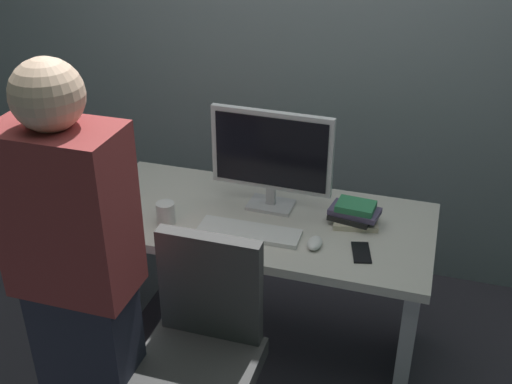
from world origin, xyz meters
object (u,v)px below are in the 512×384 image
at_px(book_stack, 354,214).
at_px(cell_phone, 361,252).
at_px(desk, 259,259).
at_px(cup_near_keyboard, 166,213).
at_px(monitor, 271,155).
at_px(mouse, 315,243).
at_px(person_at_desk, 80,288).
at_px(keyboard, 249,232).
at_px(office_chair, 200,369).

xyz_separation_m(book_stack, cell_phone, (0.07, -0.22, -0.04)).
bearing_deg(desk, cup_near_keyboard, -156.30).
xyz_separation_m(monitor, mouse, (0.26, -0.26, -0.24)).
distance_m(person_at_desk, mouse, 0.94).
distance_m(cup_near_keyboard, cell_phone, 0.84).
xyz_separation_m(keyboard, book_stack, (0.41, 0.21, 0.04)).
relative_size(monitor, keyboard, 1.26).
bearing_deg(mouse, office_chair, -123.14).
height_order(keyboard, cell_phone, keyboard).
distance_m(monitor, book_stack, 0.44).
bearing_deg(mouse, book_stack, 61.81).
bearing_deg(monitor, book_stack, -4.72).
xyz_separation_m(office_chair, monitor, (0.06, 0.75, 0.56)).
xyz_separation_m(cup_near_keyboard, book_stack, (0.77, 0.23, -0.00)).
bearing_deg(keyboard, cell_phone, -1.49).
distance_m(desk, cell_phone, 0.54).
xyz_separation_m(desk, monitor, (0.02, 0.10, 0.48)).
bearing_deg(cell_phone, keyboard, 165.13).
xyz_separation_m(monitor, keyboard, (-0.03, -0.24, -0.25)).
distance_m(desk, book_stack, 0.49).
height_order(desk, cell_phone, cell_phone).
bearing_deg(book_stack, desk, -170.30).
xyz_separation_m(desk, book_stack, (0.40, 0.07, 0.27)).
xyz_separation_m(desk, office_chair, (-0.04, -0.65, -0.08)).
relative_size(office_chair, book_stack, 4.21).
bearing_deg(person_at_desk, cup_near_keyboard, 87.65).
height_order(office_chair, book_stack, office_chair).
distance_m(office_chair, person_at_desk, 0.57).
height_order(office_chair, cup_near_keyboard, office_chair).
relative_size(office_chair, cell_phone, 6.53).
height_order(desk, person_at_desk, person_at_desk).
bearing_deg(person_at_desk, monitor, 65.05).
bearing_deg(book_stack, person_at_desk, -132.62).
relative_size(mouse, cup_near_keyboard, 1.06).
bearing_deg(monitor, desk, -102.83).
height_order(cup_near_keyboard, cell_phone, cup_near_keyboard).
bearing_deg(mouse, desk, 150.74).
distance_m(monitor, keyboard, 0.35).
bearing_deg(cup_near_keyboard, desk, 23.70).
relative_size(person_at_desk, monitor, 3.03).
relative_size(book_stack, cell_phone, 1.55).
bearing_deg(monitor, mouse, -44.92).
bearing_deg(mouse, person_at_desk, -136.56).
height_order(person_at_desk, keyboard, person_at_desk).
height_order(keyboard, book_stack, book_stack).
distance_m(person_at_desk, cup_near_keyboard, 0.64).
bearing_deg(keyboard, book_stack, 26.98).
relative_size(keyboard, book_stack, 1.92).
relative_size(cup_near_keyboard, book_stack, 0.42).
relative_size(office_chair, mouse, 9.40).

